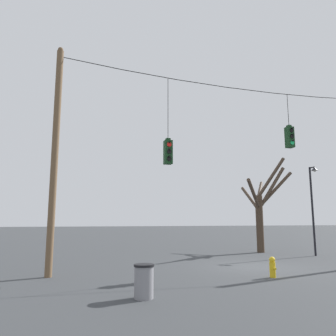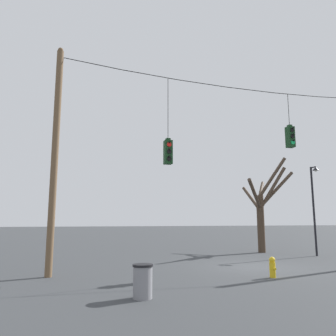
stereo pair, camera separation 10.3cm
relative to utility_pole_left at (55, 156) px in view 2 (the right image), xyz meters
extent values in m
plane|color=#383A3D|center=(8.89, 0.38, -4.59)|extent=(200.00, 200.00, 0.00)
cylinder|color=brown|center=(0.00, 0.00, -0.07)|extent=(0.27, 0.27, 9.05)
sphere|color=brown|center=(0.00, 0.00, 4.51)|extent=(0.22, 0.22, 0.22)
cylinder|color=black|center=(1.27, 0.00, 4.09)|extent=(2.54, 0.03, 0.25)
cylinder|color=black|center=(3.81, 0.00, 3.91)|extent=(2.54, 0.03, 0.18)
cylinder|color=black|center=(6.35, 0.00, 3.80)|extent=(2.54, 0.03, 0.10)
cylinder|color=black|center=(8.89, 0.00, 3.76)|extent=(2.54, 0.03, 0.03)
cylinder|color=black|center=(11.43, 0.00, 3.80)|extent=(2.54, 0.03, 0.10)
cube|color=#143819|center=(4.65, 0.00, 0.43)|extent=(0.34, 0.34, 1.04)
cube|color=#143819|center=(4.65, 0.00, 1.00)|extent=(0.19, 0.19, 0.10)
cylinder|color=black|center=(4.65, 0.00, 2.45)|extent=(0.02, 0.02, 2.80)
cylinder|color=red|center=(4.65, -0.19, 0.74)|extent=(0.20, 0.03, 0.20)
cylinder|color=black|center=(4.65, -0.23, 0.83)|extent=(0.07, 0.12, 0.07)
cylinder|color=black|center=(4.65, -0.19, 0.43)|extent=(0.20, 0.03, 0.20)
cylinder|color=black|center=(4.65, -0.23, 0.52)|extent=(0.07, 0.12, 0.07)
cylinder|color=black|center=(4.65, -0.19, 0.12)|extent=(0.20, 0.03, 0.20)
cylinder|color=black|center=(4.65, -0.23, 0.21)|extent=(0.07, 0.12, 0.07)
cylinder|color=red|center=(4.65, 0.18, 0.74)|extent=(0.20, 0.03, 0.20)
cylinder|color=black|center=(4.65, 0.23, 0.83)|extent=(0.07, 0.12, 0.07)
cylinder|color=black|center=(4.65, 0.18, 0.43)|extent=(0.20, 0.03, 0.20)
cylinder|color=black|center=(4.65, 0.23, 0.52)|extent=(0.07, 0.12, 0.07)
cylinder|color=black|center=(4.65, 0.18, 0.12)|extent=(0.20, 0.03, 0.20)
cylinder|color=black|center=(4.65, 0.23, 0.21)|extent=(0.07, 0.12, 0.07)
cube|color=#143819|center=(10.92, 0.00, 1.55)|extent=(0.34, 0.34, 1.03)
cube|color=#143819|center=(10.92, 0.00, 2.12)|extent=(0.19, 0.19, 0.10)
cylinder|color=black|center=(10.92, 0.00, 2.97)|extent=(0.02, 0.02, 1.61)
cylinder|color=black|center=(10.92, -0.19, 1.86)|extent=(0.20, 0.03, 0.20)
cylinder|color=black|center=(10.92, -0.23, 1.95)|extent=(0.07, 0.12, 0.07)
cylinder|color=black|center=(10.92, -0.19, 1.55)|extent=(0.20, 0.03, 0.20)
cylinder|color=black|center=(10.92, -0.23, 1.64)|extent=(0.07, 0.12, 0.07)
cylinder|color=#19C666|center=(10.92, -0.19, 1.24)|extent=(0.20, 0.03, 0.20)
cylinder|color=black|center=(10.92, -0.23, 1.33)|extent=(0.07, 0.12, 0.07)
cylinder|color=black|center=(10.92, 0.18, 1.86)|extent=(0.20, 0.03, 0.20)
cylinder|color=black|center=(10.92, 0.23, 1.95)|extent=(0.07, 0.12, 0.07)
cylinder|color=black|center=(10.92, 0.18, 1.55)|extent=(0.20, 0.03, 0.20)
cylinder|color=black|center=(10.92, 0.23, 1.64)|extent=(0.07, 0.12, 0.07)
cylinder|color=#19C666|center=(10.92, 0.18, 1.24)|extent=(0.20, 0.03, 0.20)
cylinder|color=black|center=(10.92, 0.23, 1.33)|extent=(0.07, 0.12, 0.07)
cylinder|color=black|center=(14.81, 3.39, -1.92)|extent=(0.12, 0.12, 5.35)
cylinder|color=black|center=(14.81, 3.18, 0.71)|extent=(0.07, 0.41, 0.07)
cone|color=#232328|center=(14.81, 2.98, 0.60)|extent=(0.37, 0.37, 0.22)
sphere|color=silver|center=(14.81, 2.98, 0.49)|extent=(0.17, 0.17, 0.17)
cylinder|color=#423326|center=(12.81, 6.12, -2.72)|extent=(0.48, 0.48, 3.75)
cylinder|color=#423326|center=(11.86, 5.11, -0.87)|extent=(2.13, 2.25, 1.79)
cylinder|color=#423326|center=(13.72, 5.90, 0.40)|extent=(2.04, 0.69, 2.78)
cylinder|color=#423326|center=(13.47, 6.94, -0.34)|extent=(1.55, 1.87, 1.34)
cylinder|color=#423326|center=(14.11, 6.08, -0.42)|extent=(2.74, 0.30, 2.58)
cylinder|color=#423326|center=(13.65, 5.85, -0.37)|extent=(1.92, 0.80, 2.92)
cylinder|color=#423326|center=(12.93, 7.39, -0.97)|extent=(0.46, 2.70, 1.91)
cylinder|color=gold|center=(8.01, -2.40, -4.31)|extent=(0.22, 0.22, 0.56)
sphere|color=gold|center=(8.01, -2.40, -3.95)|extent=(0.22, 0.22, 0.22)
cylinder|color=gold|center=(8.01, -2.54, -4.26)|extent=(0.09, 0.10, 0.09)
cylinder|color=gray|center=(2.72, -4.27, -4.17)|extent=(0.53, 0.53, 0.84)
cylinder|color=black|center=(2.72, -4.27, -3.72)|extent=(0.57, 0.57, 0.06)
camera|label=1|loc=(0.75, -13.39, -2.49)|focal=35.00mm
camera|label=2|loc=(0.84, -13.42, -2.49)|focal=35.00mm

